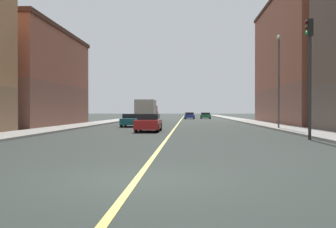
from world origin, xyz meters
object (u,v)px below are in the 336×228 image
(car_red, at_px, (149,123))
(car_teal, at_px, (132,120))
(car_green, at_px, (205,116))
(building_right_midblock, at_px, (18,78))
(building_left_mid, at_px, (314,60))
(street_lamp_left_near, at_px, (279,72))
(car_yellow, at_px, (153,116))
(car_blue, at_px, (190,116))
(traffic_light_left_near, at_px, (310,62))
(box_truck, at_px, (146,110))

(car_red, height_order, car_teal, car_red)
(car_red, xyz_separation_m, car_green, (6.28, 48.04, -0.05))
(car_red, bearing_deg, building_right_midblock, 144.85)
(building_left_mid, xyz_separation_m, street_lamp_left_near, (-7.18, -14.16, -2.67))
(car_red, distance_m, car_green, 48.45)
(car_yellow, bearing_deg, street_lamp_left_near, -66.81)
(building_left_mid, relative_size, car_blue, 5.57)
(building_left_mid, xyz_separation_m, car_teal, (-20.09, -9.08, -6.80))
(car_yellow, relative_size, car_teal, 0.98)
(traffic_light_left_near, height_order, car_yellow, traffic_light_left_near)
(car_red, bearing_deg, car_green, 82.56)
(building_right_midblock, bearing_deg, car_blue, 64.29)
(building_right_midblock, relative_size, car_teal, 4.55)
(traffic_light_left_near, relative_size, car_blue, 1.43)
(street_lamp_left_near, xyz_separation_m, car_green, (-4.17, 44.15, -4.16))
(traffic_light_left_near, distance_m, car_yellow, 44.18)
(building_left_mid, height_order, car_teal, building_left_mid)
(traffic_light_left_near, bearing_deg, box_truck, 110.22)
(car_red, bearing_deg, car_yellow, 94.21)
(car_yellow, bearing_deg, traffic_light_left_near, -74.26)
(building_left_mid, bearing_deg, car_blue, 117.18)
(building_right_midblock, distance_m, car_red, 17.74)
(building_left_mid, height_order, car_red, building_left_mid)
(street_lamp_left_near, bearing_deg, building_right_midblock, 166.17)
(car_yellow, bearing_deg, building_left_mid, -38.64)
(car_yellow, bearing_deg, car_teal, -89.86)
(car_green, bearing_deg, building_right_midblock, -118.13)
(building_right_midblock, distance_m, traffic_light_left_near, 29.73)
(building_left_mid, distance_m, car_blue, 32.16)
(building_right_midblock, xyz_separation_m, street_lamp_left_near, (24.55, -6.04, -0.06))
(building_right_midblock, height_order, car_blue, building_right_midblock)
(building_right_midblock, height_order, traffic_light_left_near, building_right_midblock)
(traffic_light_left_near, bearing_deg, car_yellow, 105.74)
(street_lamp_left_near, xyz_separation_m, car_red, (-10.45, -3.89, -4.11))
(box_truck, bearing_deg, traffic_light_left_near, -69.78)
(car_teal, xyz_separation_m, box_truck, (-0.21, 15.66, 0.97))
(traffic_light_left_near, height_order, car_teal, traffic_light_left_near)
(car_blue, relative_size, box_truck, 0.63)
(car_yellow, bearing_deg, car_green, 57.65)
(car_teal, bearing_deg, car_red, -74.68)
(building_left_mid, bearing_deg, car_red, -134.33)
(car_yellow, height_order, box_truck, box_truck)
(building_right_midblock, relative_size, car_yellow, 4.63)
(car_yellow, relative_size, car_blue, 0.91)
(box_truck, bearing_deg, street_lamp_left_near, -57.68)
(street_lamp_left_near, relative_size, car_green, 1.93)
(traffic_light_left_near, xyz_separation_m, street_lamp_left_near, (1.02, 12.12, 0.60))
(car_blue, distance_m, car_teal, 37.49)
(building_left_mid, xyz_separation_m, building_right_midblock, (-31.73, -8.12, -2.61))
(street_lamp_left_near, xyz_separation_m, car_yellow, (-12.97, 30.27, -4.07))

